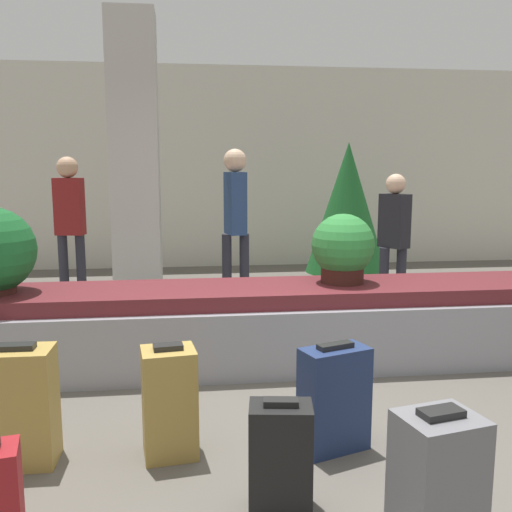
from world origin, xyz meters
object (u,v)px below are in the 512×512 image
(suitcase_6, at_px, (437,491))
(traveler_0, at_px, (394,232))
(suitcase_4, at_px, (169,402))
(suitcase_2, at_px, (280,458))
(potted_plant_1, at_px, (343,249))
(suitcase_0, at_px, (334,399))
(suitcase_5, at_px, (18,407))
(traveler_2, at_px, (235,213))
(traveler_1, at_px, (70,217))
(decorated_tree, at_px, (347,208))
(pillar, at_px, (135,169))

(suitcase_6, bearing_deg, traveler_0, 59.68)
(suitcase_4, height_order, suitcase_6, suitcase_6)
(suitcase_2, relative_size, potted_plant_1, 0.96)
(suitcase_0, bearing_deg, potted_plant_1, 54.10)
(suitcase_5, xyz_separation_m, traveler_2, (1.49, 3.27, 0.78))
(suitcase_5, relative_size, suitcase_6, 1.01)
(traveler_1, bearing_deg, traveler_2, 175.53)
(potted_plant_1, bearing_deg, traveler_0, 55.05)
(suitcase_2, bearing_deg, traveler_1, 120.32)
(traveler_2, bearing_deg, suitcase_2, -13.96)
(traveler_0, bearing_deg, suitcase_5, -75.91)
(suitcase_2, bearing_deg, potted_plant_1, 75.79)
(potted_plant_1, bearing_deg, suitcase_5, -145.88)
(suitcase_0, distance_m, suitcase_6, 1.02)
(traveler_1, relative_size, decorated_tree, 0.89)
(potted_plant_1, relative_size, traveler_2, 0.32)
(suitcase_4, bearing_deg, traveler_2, 70.95)
(pillar, relative_size, traveler_1, 1.84)
(suitcase_0, height_order, suitcase_4, suitcase_4)
(pillar, xyz_separation_m, potted_plant_1, (1.83, -1.59, -0.65))
(suitcase_2, distance_m, traveler_2, 3.97)
(potted_plant_1, bearing_deg, suitcase_0, -106.86)
(traveler_0, height_order, traveler_1, traveler_1)
(suitcase_2, xyz_separation_m, traveler_0, (1.85, 3.51, 0.64))
(suitcase_4, distance_m, traveler_0, 3.81)
(suitcase_5, height_order, traveler_1, traveler_1)
(suitcase_4, bearing_deg, potted_plant_1, 39.48)
(potted_plant_1, xyz_separation_m, traveler_2, (-0.75, 1.75, 0.16))
(suitcase_6, relative_size, traveler_2, 0.37)
(suitcase_2, xyz_separation_m, traveler_1, (-1.77, 4.38, 0.78))
(suitcase_4, distance_m, potted_plant_1, 2.18)
(traveler_2, bearing_deg, suitcase_4, -23.54)
(suitcase_0, height_order, decorated_tree, decorated_tree)
(suitcase_5, relative_size, decorated_tree, 0.35)
(pillar, xyz_separation_m, traveler_1, (-0.82, 0.65, -0.55))
(suitcase_6, bearing_deg, decorated_tree, 65.32)
(traveler_0, distance_m, traveler_1, 3.72)
(suitcase_0, xyz_separation_m, potted_plant_1, (0.48, 1.57, 0.64))
(suitcase_5, distance_m, suitcase_6, 2.20)
(suitcase_2, relative_size, decorated_tree, 0.29)
(suitcase_6, distance_m, traveler_2, 4.42)
(suitcase_4, relative_size, decorated_tree, 0.34)
(suitcase_4, distance_m, suitcase_5, 0.82)
(traveler_0, bearing_deg, suitcase_2, -55.81)
(pillar, xyz_separation_m, suitcase_0, (1.35, -3.17, -1.29))
(suitcase_6, xyz_separation_m, potted_plant_1, (0.31, 2.58, 0.62))
(suitcase_0, bearing_deg, traveler_2, 75.72)
(traveler_0, bearing_deg, suitcase_4, -67.42)
(suitcase_2, bearing_deg, suitcase_4, 139.76)
(suitcase_2, relative_size, suitcase_6, 0.83)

